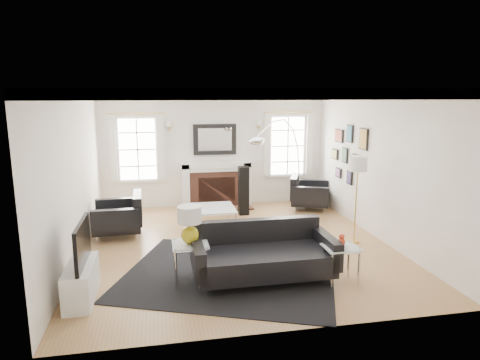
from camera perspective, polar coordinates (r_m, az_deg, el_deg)
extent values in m
plane|color=#A66D45|center=(8.01, -0.44, -8.63)|extent=(6.00, 6.00, 0.00)
cube|color=white|center=(10.57, -3.39, 4.10)|extent=(5.50, 0.04, 2.80)
cube|color=white|center=(4.79, 6.04, -4.95)|extent=(5.50, 0.04, 2.80)
cube|color=white|center=(7.65, -21.17, 0.51)|extent=(0.04, 6.00, 2.80)
cube|color=white|center=(8.56, 17.97, 1.83)|extent=(0.04, 6.00, 2.80)
cube|color=white|center=(7.52, -0.47, 11.84)|extent=(5.50, 6.00, 0.02)
cube|color=white|center=(7.52, -0.47, 11.38)|extent=(5.50, 6.00, 0.12)
cube|color=white|center=(10.45, -7.27, -0.80)|extent=(0.18, 0.38, 1.10)
cube|color=white|center=(10.64, 0.82, -0.48)|extent=(0.18, 0.38, 1.10)
cube|color=white|center=(10.42, -3.22, 2.05)|extent=(1.70, 0.38, 0.12)
cube|color=white|center=(10.44, -3.21, 1.51)|extent=(1.50, 0.34, 0.10)
cube|color=brown|center=(10.56, -3.20, -1.15)|extent=(1.30, 0.30, 0.90)
cube|color=black|center=(10.48, -3.12, -1.64)|extent=(0.90, 0.10, 0.76)
cube|color=brown|center=(10.40, -2.97, -3.78)|extent=(1.70, 0.50, 0.04)
cube|color=black|center=(10.50, -3.37, 5.42)|extent=(1.05, 0.06, 0.75)
cube|color=white|center=(10.47, -3.35, 5.40)|extent=(0.82, 0.02, 0.55)
cube|color=white|center=(10.46, -13.49, 4.00)|extent=(1.00, 0.05, 1.60)
cube|color=white|center=(10.43, -13.50, 3.98)|extent=(0.84, 0.02, 1.44)
cube|color=white|center=(10.40, -16.56, 4.07)|extent=(0.14, 0.05, 1.55)
cube|color=white|center=(10.34, -10.48, 4.32)|extent=(0.14, 0.05, 1.55)
cube|color=white|center=(10.93, 6.32, 4.55)|extent=(1.00, 0.05, 1.60)
cube|color=white|center=(10.90, 6.37, 4.53)|extent=(0.84, 0.02, 1.44)
cube|color=white|center=(10.68, 3.66, 4.71)|extent=(0.14, 0.05, 1.55)
cube|color=white|center=(11.00, 9.23, 4.78)|extent=(0.14, 0.05, 1.55)
cube|color=black|center=(9.02, 16.16, 5.28)|extent=(0.03, 0.34, 0.44)
cube|color=gold|center=(9.01, 16.06, 5.28)|extent=(0.01, 0.29, 0.39)
cube|color=black|center=(9.59, 14.43, 6.01)|extent=(0.03, 0.28, 0.38)
cube|color=teal|center=(9.59, 14.33, 6.02)|extent=(0.01, 0.23, 0.33)
cube|color=black|center=(10.10, 13.08, 5.76)|extent=(0.03, 0.40, 0.30)
cube|color=#B55637|center=(10.09, 12.98, 5.76)|extent=(0.01, 0.35, 0.25)
cube|color=black|center=(9.35, 15.16, 2.44)|extent=(0.03, 0.30, 0.30)
cube|color=olive|center=(9.34, 15.06, 2.44)|extent=(0.01, 0.25, 0.25)
cube|color=black|center=(9.83, 13.79, 3.23)|extent=(0.03, 0.26, 0.34)
cube|color=#426F58|center=(9.82, 13.69, 3.23)|extent=(0.01, 0.21, 0.29)
cube|color=black|center=(10.34, 12.52, 3.40)|extent=(0.03, 0.32, 0.24)
cube|color=tan|center=(10.33, 12.43, 3.40)|extent=(0.01, 0.27, 0.19)
cube|color=black|center=(9.64, 14.40, 0.33)|extent=(0.03, 0.24, 0.30)
cube|color=#3D2F5F|center=(9.63, 14.30, 0.32)|extent=(0.01, 0.19, 0.25)
cube|color=black|center=(10.17, 12.97, 0.97)|extent=(0.03, 0.28, 0.22)
cube|color=#96577D|center=(10.16, 12.88, 0.96)|extent=(0.01, 0.23, 0.17)
cube|color=white|center=(6.32, -20.39, -12.61)|extent=(0.35, 1.00, 0.50)
cube|color=black|center=(6.11, -20.29, -7.88)|extent=(0.05, 1.00, 0.58)
cube|color=black|center=(6.81, -1.38, -12.30)|extent=(3.90, 3.60, 0.01)
cube|color=black|center=(6.47, 3.17, -10.71)|extent=(2.01, 0.96, 0.33)
cube|color=black|center=(6.76, 2.30, -7.48)|extent=(2.00, 0.17, 0.55)
cube|color=black|center=(6.26, -5.65, -10.21)|extent=(0.16, 0.94, 0.42)
cube|color=black|center=(6.72, 11.38, -8.85)|extent=(0.16, 0.94, 0.42)
cube|color=black|center=(8.73, -16.01, -5.23)|extent=(0.91, 0.91, 0.33)
cube|color=black|center=(8.65, -13.46, -3.58)|extent=(0.18, 0.89, 0.55)
cube|color=black|center=(9.12, -15.91, -3.65)|extent=(0.89, 0.16, 0.42)
cube|color=black|center=(8.27, -16.23, -5.22)|extent=(0.89, 0.16, 0.42)
cube|color=black|center=(10.47, 9.34, -2.23)|extent=(1.11, 1.11, 0.32)
cube|color=black|center=(10.43, 7.26, -0.88)|extent=(0.45, 0.85, 0.54)
cube|color=black|center=(10.02, 9.30, -2.08)|extent=(0.85, 0.43, 0.41)
cube|color=black|center=(10.86, 9.42, -1.04)|extent=(0.85, 0.43, 0.41)
cube|color=silver|center=(8.93, -3.82, -3.75)|extent=(0.95, 0.95, 0.02)
cylinder|color=silver|center=(8.53, -6.36, -5.94)|extent=(0.04, 0.04, 0.42)
cylinder|color=silver|center=(8.63, -0.56, -5.65)|extent=(0.04, 0.04, 0.42)
cylinder|color=silver|center=(9.36, -6.79, -4.37)|extent=(0.04, 0.04, 0.42)
cylinder|color=silver|center=(9.45, -1.51, -4.13)|extent=(0.04, 0.04, 0.42)
cube|color=silver|center=(6.41, -6.66, -8.48)|extent=(0.53, 0.53, 0.02)
cylinder|color=silver|center=(6.30, -8.52, -11.66)|extent=(0.04, 0.04, 0.58)
cylinder|color=silver|center=(6.33, -4.38, -11.45)|extent=(0.04, 0.04, 0.58)
cylinder|color=silver|center=(6.71, -8.69, -10.17)|extent=(0.04, 0.04, 0.58)
cylinder|color=silver|center=(6.74, -4.82, -9.98)|extent=(0.04, 0.04, 0.58)
cube|color=silver|center=(6.49, 13.35, -8.75)|extent=(0.50, 0.42, 0.02)
cylinder|color=silver|center=(6.36, 12.10, -11.69)|extent=(0.04, 0.04, 0.55)
cylinder|color=silver|center=(6.53, 15.58, -11.25)|extent=(0.04, 0.04, 0.55)
cylinder|color=silver|center=(6.65, 10.95, -10.59)|extent=(0.04, 0.04, 0.55)
cylinder|color=silver|center=(6.81, 14.30, -10.21)|extent=(0.04, 0.04, 0.55)
sphere|color=gold|center=(6.37, -6.69, -7.27)|extent=(0.27, 0.27, 0.27)
cylinder|color=gold|center=(6.33, -6.72, -6.13)|extent=(0.04, 0.04, 0.11)
cylinder|color=white|center=(6.27, -6.76, -4.59)|extent=(0.35, 0.35, 0.25)
sphere|color=#B42F17|center=(6.46, 13.39, -8.04)|extent=(0.11, 0.11, 0.11)
sphere|color=#B42F17|center=(6.43, 13.42, -7.35)|extent=(0.08, 0.08, 0.08)
cube|color=silver|center=(10.59, 7.76, -3.17)|extent=(0.24, 0.38, 0.19)
ellipsoid|color=silver|center=(8.85, 2.20, 5.28)|extent=(0.32, 0.32, 0.19)
cylinder|color=gold|center=(8.42, 14.93, -7.88)|extent=(0.21, 0.21, 0.03)
cylinder|color=gold|center=(8.22, 15.18, -3.22)|extent=(0.02, 0.02, 1.45)
cylinder|color=white|center=(8.07, 15.47, 2.12)|extent=(0.33, 0.33, 0.27)
cube|color=black|center=(9.82, 0.48, -1.43)|extent=(0.23, 0.23, 1.12)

